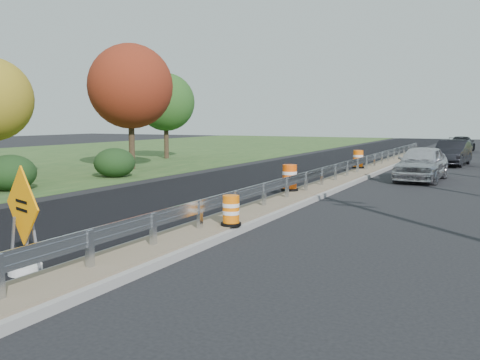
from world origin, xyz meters
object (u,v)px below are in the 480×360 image
at_px(barrel_median_near, 231,211).
at_px(car_dark_far, 462,144).
at_px(barrel_median_far, 358,160).
at_px(car_silver, 422,163).
at_px(caution_sign, 24,247).
at_px(car_dark_mid, 452,153).
at_px(barrel_median_mid, 290,178).

relative_size(barrel_median_near, car_dark_far, 0.16).
bearing_deg(barrel_median_far, car_silver, -35.61).
bearing_deg(car_silver, caution_sign, -100.48).
height_order(barrel_median_near, car_dark_mid, car_dark_mid).
relative_size(barrel_median_mid, car_dark_mid, 0.20).
xyz_separation_m(barrel_median_mid, car_silver, (3.78, 7.88, 0.14)).
bearing_deg(barrel_median_near, car_dark_mid, 82.54).
bearing_deg(barrel_median_far, car_dark_mid, 58.45).
relative_size(caution_sign, barrel_median_near, 2.68).
bearing_deg(car_silver, car_dark_far, 92.48).
bearing_deg(car_dark_far, barrel_median_far, 82.89).
height_order(barrel_median_near, car_dark_far, car_dark_far).
distance_m(caution_sign, car_dark_far, 45.95).
distance_m(barrel_median_near, barrel_median_far, 17.64).
bearing_deg(barrel_median_far, car_dark_far, 80.72).
xyz_separation_m(barrel_median_far, car_dark_mid, (4.33, 7.05, 0.10)).
height_order(caution_sign, car_dark_mid, caution_sign).
distance_m(barrel_median_near, car_dark_mid, 24.87).
bearing_deg(barrel_median_mid, barrel_median_far, 90.00).
height_order(barrel_median_far, car_silver, car_silver).
height_order(car_silver, car_dark_mid, car_silver).
distance_m(barrel_median_mid, barrel_median_far, 10.59).
bearing_deg(car_silver, barrel_median_mid, -113.16).
bearing_deg(car_dark_mid, car_dark_far, 97.07).
relative_size(caution_sign, car_silver, 0.42).
distance_m(barrel_median_far, car_dark_mid, 8.27).
bearing_deg(barrel_median_near, car_silver, 79.79).
xyz_separation_m(barrel_median_mid, car_dark_mid, (4.33, 17.64, 0.10)).
bearing_deg(car_silver, barrel_median_near, -97.73).
relative_size(barrel_median_far, car_dark_far, 0.21).
height_order(barrel_median_mid, car_silver, car_silver).
height_order(car_dark_mid, car_dark_far, car_dark_mid).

